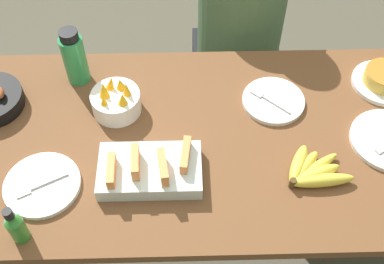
{
  "coord_description": "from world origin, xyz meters",
  "views": [
    {
      "loc": [
        -0.02,
        -0.93,
        1.96
      ],
      "look_at": [
        0.0,
        0.0,
        0.76
      ],
      "focal_mm": 45.0,
      "sensor_mm": 36.0,
      "label": 1
    }
  ],
  "objects_px": {
    "empty_plate_near_front": "(273,101)",
    "water_bottle": "(74,57)",
    "frittata_plate_center": "(384,79)",
    "empty_plate_mid_edge": "(42,185)",
    "banana_bunch": "(311,172)",
    "hot_sauce_bottle": "(16,226)",
    "fruit_bowl_citrus": "(116,101)",
    "person_figure": "(237,50)",
    "melon_tray": "(150,169)"
  },
  "relations": [
    {
      "from": "empty_plate_near_front",
      "to": "water_bottle",
      "type": "height_order",
      "value": "water_bottle"
    },
    {
      "from": "water_bottle",
      "to": "frittata_plate_center",
      "type": "bearing_deg",
      "value": -3.0
    },
    {
      "from": "banana_bunch",
      "to": "empty_plate_mid_edge",
      "type": "height_order",
      "value": "banana_bunch"
    },
    {
      "from": "melon_tray",
      "to": "hot_sauce_bottle",
      "type": "height_order",
      "value": "hot_sauce_bottle"
    },
    {
      "from": "empty_plate_near_front",
      "to": "frittata_plate_center",
      "type": "bearing_deg",
      "value": 10.79
    },
    {
      "from": "empty_plate_mid_edge",
      "to": "person_figure",
      "type": "relative_size",
      "value": 0.19
    },
    {
      "from": "water_bottle",
      "to": "hot_sauce_bottle",
      "type": "relative_size",
      "value": 1.47
    },
    {
      "from": "melon_tray",
      "to": "empty_plate_mid_edge",
      "type": "height_order",
      "value": "melon_tray"
    },
    {
      "from": "water_bottle",
      "to": "melon_tray",
      "type": "bearing_deg",
      "value": -57.55
    },
    {
      "from": "banana_bunch",
      "to": "frittata_plate_center",
      "type": "relative_size",
      "value": 0.98
    },
    {
      "from": "banana_bunch",
      "to": "empty_plate_mid_edge",
      "type": "relative_size",
      "value": 0.92
    },
    {
      "from": "empty_plate_mid_edge",
      "to": "banana_bunch",
      "type": "bearing_deg",
      "value": 1.28
    },
    {
      "from": "banana_bunch",
      "to": "hot_sauce_bottle",
      "type": "distance_m",
      "value": 0.85
    },
    {
      "from": "frittata_plate_center",
      "to": "empty_plate_mid_edge",
      "type": "height_order",
      "value": "frittata_plate_center"
    },
    {
      "from": "person_figure",
      "to": "banana_bunch",
      "type": "bearing_deg",
      "value": -80.59
    },
    {
      "from": "melon_tray",
      "to": "empty_plate_near_front",
      "type": "distance_m",
      "value": 0.5
    },
    {
      "from": "melon_tray",
      "to": "frittata_plate_center",
      "type": "bearing_deg",
      "value": 24.13
    },
    {
      "from": "empty_plate_near_front",
      "to": "fruit_bowl_citrus",
      "type": "height_order",
      "value": "fruit_bowl_citrus"
    },
    {
      "from": "melon_tray",
      "to": "frittata_plate_center",
      "type": "relative_size",
      "value": 1.44
    },
    {
      "from": "banana_bunch",
      "to": "frittata_plate_center",
      "type": "xyz_separation_m",
      "value": [
        0.32,
        0.37,
        0.01
      ]
    },
    {
      "from": "banana_bunch",
      "to": "water_bottle",
      "type": "height_order",
      "value": "water_bottle"
    },
    {
      "from": "banana_bunch",
      "to": "fruit_bowl_citrus",
      "type": "bearing_deg",
      "value": 155.09
    },
    {
      "from": "water_bottle",
      "to": "person_figure",
      "type": "xyz_separation_m",
      "value": [
        0.61,
        0.38,
        -0.33
      ]
    },
    {
      "from": "empty_plate_near_front",
      "to": "person_figure",
      "type": "distance_m",
      "value": 0.57
    },
    {
      "from": "frittata_plate_center",
      "to": "empty_plate_mid_edge",
      "type": "xyz_separation_m",
      "value": [
        -1.12,
        -0.39,
        -0.02
      ]
    },
    {
      "from": "melon_tray",
      "to": "frittata_plate_center",
      "type": "height_order",
      "value": "melon_tray"
    },
    {
      "from": "fruit_bowl_citrus",
      "to": "person_figure",
      "type": "relative_size",
      "value": 0.13
    },
    {
      "from": "empty_plate_near_front",
      "to": "empty_plate_mid_edge",
      "type": "distance_m",
      "value": 0.79
    },
    {
      "from": "water_bottle",
      "to": "fruit_bowl_citrus",
      "type": "bearing_deg",
      "value": -45.9
    },
    {
      "from": "banana_bunch",
      "to": "empty_plate_near_front",
      "type": "bearing_deg",
      "value": 103.92
    },
    {
      "from": "empty_plate_mid_edge",
      "to": "fruit_bowl_citrus",
      "type": "relative_size",
      "value": 1.4
    },
    {
      "from": "frittata_plate_center",
      "to": "person_figure",
      "type": "bearing_deg",
      "value": 135.96
    },
    {
      "from": "frittata_plate_center",
      "to": "person_figure",
      "type": "distance_m",
      "value": 0.68
    },
    {
      "from": "melon_tray",
      "to": "fruit_bowl_citrus",
      "type": "xyz_separation_m",
      "value": [
        -0.12,
        0.26,
        0.01
      ]
    },
    {
      "from": "empty_plate_near_front",
      "to": "water_bottle",
      "type": "relative_size",
      "value": 0.99
    },
    {
      "from": "hot_sauce_bottle",
      "to": "empty_plate_mid_edge",
      "type": "bearing_deg",
      "value": 79.55
    },
    {
      "from": "empty_plate_mid_edge",
      "to": "frittata_plate_center",
      "type": "bearing_deg",
      "value": 19.2
    },
    {
      "from": "water_bottle",
      "to": "hot_sauce_bottle",
      "type": "height_order",
      "value": "water_bottle"
    },
    {
      "from": "person_figure",
      "to": "frittata_plate_center",
      "type": "bearing_deg",
      "value": -44.04
    },
    {
      "from": "person_figure",
      "to": "hot_sauce_bottle",
      "type": "bearing_deg",
      "value": -125.1
    },
    {
      "from": "frittata_plate_center",
      "to": "water_bottle",
      "type": "distance_m",
      "value": 1.07
    },
    {
      "from": "banana_bunch",
      "to": "empty_plate_mid_edge",
      "type": "xyz_separation_m",
      "value": [
        -0.8,
        -0.02,
        -0.01
      ]
    },
    {
      "from": "fruit_bowl_citrus",
      "to": "person_figure",
      "type": "bearing_deg",
      "value": 48.87
    },
    {
      "from": "hot_sauce_bottle",
      "to": "frittata_plate_center",
      "type": "bearing_deg",
      "value": 25.63
    },
    {
      "from": "banana_bunch",
      "to": "empty_plate_near_front",
      "type": "xyz_separation_m",
      "value": [
        -0.07,
        0.3,
        -0.01
      ]
    },
    {
      "from": "fruit_bowl_citrus",
      "to": "empty_plate_mid_edge",
      "type": "bearing_deg",
      "value": -124.21
    },
    {
      "from": "fruit_bowl_citrus",
      "to": "melon_tray",
      "type": "bearing_deg",
      "value": -65.89
    },
    {
      "from": "frittata_plate_center",
      "to": "hot_sauce_bottle",
      "type": "xyz_separation_m",
      "value": [
        -1.15,
        -0.55,
        0.04
      ]
    },
    {
      "from": "person_figure",
      "to": "fruit_bowl_citrus",
      "type": "bearing_deg",
      "value": -131.13
    },
    {
      "from": "banana_bunch",
      "to": "water_bottle",
      "type": "relative_size",
      "value": 0.98
    }
  ]
}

